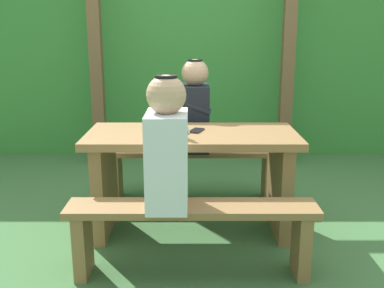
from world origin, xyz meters
TOP-DOWN VIEW (x-y plane):
  - ground_plane at (0.00, 0.00)m, footprint 12.00×12.00m
  - hedge_backdrop at (0.00, 2.33)m, footprint 6.40×0.78m
  - pergola_post_left at (-0.95, 1.61)m, footprint 0.12×0.12m
  - pergola_post_right at (0.95, 1.61)m, footprint 0.12×0.12m
  - picnic_table at (0.00, 0.00)m, footprint 1.40×0.64m
  - bench_near at (0.00, -0.59)m, footprint 1.40×0.24m
  - bench_far at (0.00, 0.59)m, footprint 1.40×0.24m
  - person_white_shirt at (-0.13, -0.59)m, footprint 0.25×0.35m
  - person_black_coat at (0.02, 0.59)m, footprint 0.25×0.35m
  - drinking_glass at (-0.28, 0.03)m, footprint 0.08×0.08m
  - bottle_left at (-0.11, -0.10)m, footprint 0.07×0.07m
  - cell_phone at (0.03, 0.03)m, footprint 0.11×0.16m

SIDE VIEW (x-z plane):
  - ground_plane at x=0.00m, z-range 0.00..0.00m
  - bench_near at x=0.00m, z-range 0.09..0.52m
  - bench_far at x=0.00m, z-range 0.09..0.52m
  - picnic_table at x=0.00m, z-range 0.13..0.83m
  - cell_phone at x=0.03m, z-range 0.70..0.71m
  - drinking_glass at x=-0.28m, z-range 0.70..0.80m
  - person_white_shirt at x=-0.13m, z-range 0.40..1.12m
  - person_black_coat at x=0.02m, z-range 0.40..1.12m
  - bottle_left at x=-0.11m, z-range 0.68..0.91m
  - hedge_backdrop at x=0.00m, z-range 0.00..2.22m
  - pergola_post_left at x=-0.95m, z-range 0.00..2.24m
  - pergola_post_right at x=0.95m, z-range 0.00..2.24m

